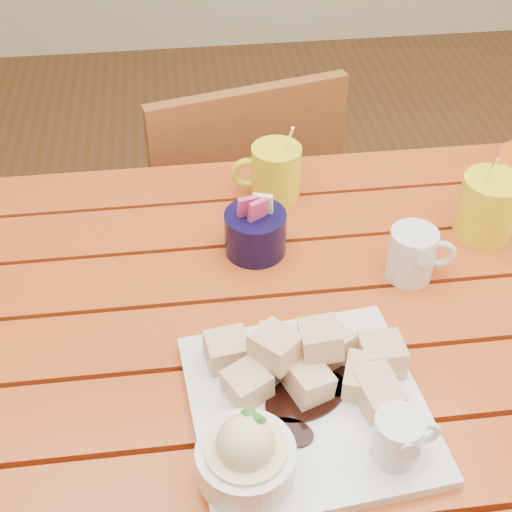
{
  "coord_description": "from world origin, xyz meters",
  "views": [
    {
      "loc": [
        -0.09,
        -0.64,
        1.44
      ],
      "look_at": [
        -0.0,
        0.06,
        0.82
      ],
      "focal_mm": 50.0,
      "sensor_mm": 36.0,
      "label": 1
    }
  ],
  "objects": [
    {
      "name": "coffee_mug_left",
      "position": [
        0.05,
        0.29,
        0.8
      ],
      "size": [
        0.11,
        0.08,
        0.13
      ],
      "rotation": [
        0.0,
        0.0,
        -0.06
      ],
      "color": "yellow",
      "rests_on": "table"
    },
    {
      "name": "coffee_mug_right",
      "position": [
        0.36,
        0.16,
        0.8
      ],
      "size": [
        0.12,
        0.09,
        0.15
      ],
      "rotation": [
        0.0,
        0.0,
        0.43
      ],
      "color": "yellow",
      "rests_on": "table"
    },
    {
      "name": "dessert_plate",
      "position": [
        0.02,
        -0.16,
        0.78
      ],
      "size": [
        0.29,
        0.29,
        0.11
      ],
      "rotation": [
        0.0,
        0.0,
        0.1
      ],
      "color": "white",
      "rests_on": "table"
    },
    {
      "name": "chair_far",
      "position": [
        0.01,
        0.61,
        0.46
      ],
      "size": [
        0.47,
        0.47,
        0.82
      ],
      "rotation": [
        0.0,
        0.0,
        3.37
      ],
      "color": "brown",
      "rests_on": "ground"
    },
    {
      "name": "table",
      "position": [
        0.0,
        0.0,
        0.64
      ],
      "size": [
        1.2,
        0.79,
        0.75
      ],
      "color": "#9A4513",
      "rests_on": "ground"
    },
    {
      "name": "cream_pitcher",
      "position": [
        0.22,
        0.07,
        0.79
      ],
      "size": [
        0.1,
        0.08,
        0.08
      ],
      "rotation": [
        0.0,
        0.0,
        -0.17
      ],
      "color": "white",
      "rests_on": "table"
    },
    {
      "name": "sugar_caddy",
      "position": [
        0.01,
        0.16,
        0.79
      ],
      "size": [
        0.09,
        0.09,
        0.1
      ],
      "color": "black",
      "rests_on": "table"
    }
  ]
}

